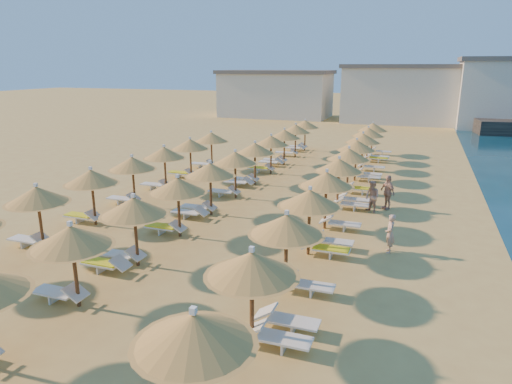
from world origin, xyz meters
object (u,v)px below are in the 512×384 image
at_px(parasol_row_west, 223,164).
at_px(beachgoer_c, 387,192).
at_px(parasol_row_east, 333,173).
at_px(beachgoer_a, 390,233).
at_px(beachgoer_b, 372,197).

xyz_separation_m(parasol_row_west, beachgoer_c, (8.05, 2.36, -1.34)).
bearing_deg(parasol_row_west, parasol_row_east, 0.00).
height_order(parasol_row_west, beachgoer_a, parasol_row_west).
relative_size(parasol_row_west, beachgoer_a, 23.88).
relative_size(parasol_row_east, beachgoer_a, 23.88).
bearing_deg(beachgoer_c, beachgoer_b, -81.28).
height_order(parasol_row_east, parasol_row_west, same).
bearing_deg(beachgoer_b, parasol_row_west, -127.96).
xyz_separation_m(parasol_row_east, beachgoer_c, (2.40, 2.36, -1.34)).
relative_size(beachgoer_a, beachgoer_c, 0.87).
relative_size(beachgoer_b, beachgoer_a, 1.03).
bearing_deg(beachgoer_a, beachgoer_c, 175.96).
xyz_separation_m(parasol_row_west, beachgoer_a, (8.61, -3.43, -1.45)).
relative_size(parasol_row_west, beachgoer_c, 20.81).
bearing_deg(parasol_row_east, beachgoer_b, 42.22).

